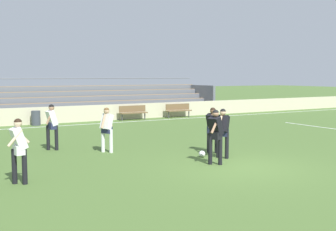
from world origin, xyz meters
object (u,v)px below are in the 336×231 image
(bench_far_right, at_px, (133,111))
(player_dark_deep_cover, at_px, (223,129))
(bench_near_bin, at_px, (178,109))
(player_white_pressing_high, at_px, (107,126))
(trash_bin, at_px, (36,118))
(soccer_ball, at_px, (202,154))
(bleacher_stand, at_px, (21,102))
(player_white_on_ball, at_px, (19,145))
(player_dark_challenging, at_px, (213,126))
(player_dark_dropping_back, at_px, (215,132))
(player_white_trailing_run, at_px, (52,123))

(bench_far_right, bearing_deg, player_dark_deep_cover, -100.94)
(bench_near_bin, distance_m, player_white_pressing_high, 12.93)
(trash_bin, xyz_separation_m, soccer_ball, (3.00, -12.07, -0.30))
(bleacher_stand, distance_m, player_white_on_ball, 16.23)
(trash_bin, relative_size, player_dark_challenging, 0.50)
(soccer_ball, bearing_deg, player_dark_dropping_back, -104.63)
(bench_far_right, bearing_deg, player_dark_challenging, -100.56)
(player_white_on_ball, bearing_deg, player_dark_dropping_back, -5.73)
(bleacher_stand, height_order, bench_far_right, bleacher_stand)
(bleacher_stand, distance_m, bench_far_right, 7.00)
(player_white_on_ball, bearing_deg, soccer_ball, 5.73)
(bench_near_bin, height_order, player_white_pressing_high, player_white_pressing_high)
(player_white_on_ball, bearing_deg, bench_far_right, 54.52)
(player_dark_deep_cover, bearing_deg, player_dark_dropping_back, -139.03)
(bleacher_stand, height_order, player_white_pressing_high, bleacher_stand)
(player_white_on_ball, bearing_deg, player_white_trailing_run, 66.59)
(player_dark_challenging, bearing_deg, bench_near_bin, 64.62)
(player_white_trailing_run, xyz_separation_m, soccer_ball, (4.11, -3.86, -0.91))
(player_white_trailing_run, bearing_deg, bench_far_right, 49.07)
(bench_near_bin, bearing_deg, bench_far_right, 180.00)
(bench_far_right, relative_size, soccer_ball, 8.18)
(player_white_pressing_high, bearing_deg, trash_bin, 92.96)
(bench_far_right, xyz_separation_m, player_white_trailing_run, (-7.02, -8.09, 0.48))
(bench_near_bin, relative_size, player_dark_challenging, 1.10)
(player_dark_deep_cover, relative_size, player_white_trailing_run, 0.97)
(trash_bin, height_order, player_white_trailing_run, player_white_trailing_run)
(player_dark_dropping_back, distance_m, player_white_on_ball, 5.76)
(player_dark_deep_cover, bearing_deg, bleacher_stand, 103.08)
(player_dark_challenging, relative_size, player_white_pressing_high, 1.01)
(player_dark_challenging, bearing_deg, bleacher_stand, 104.80)
(bench_near_bin, relative_size, player_white_pressing_high, 1.10)
(player_dark_challenging, height_order, player_white_on_ball, player_white_on_ball)
(bleacher_stand, height_order, player_white_on_ball, bleacher_stand)
(bleacher_stand, height_order, trash_bin, bleacher_stand)
(player_dark_deep_cover, xyz_separation_m, player_white_on_ball, (-6.55, -0.13, 0.02))
(player_dark_deep_cover, xyz_separation_m, soccer_ball, (-0.51, 0.47, -0.88))
(bench_far_right, bearing_deg, bleacher_stand, 150.70)
(bleacher_stand, relative_size, player_dark_dropping_back, 15.85)
(player_white_on_ball, relative_size, player_white_trailing_run, 0.99)
(player_white_on_ball, bearing_deg, bleacher_stand, 79.81)
(player_white_trailing_run, bearing_deg, soccer_ball, -43.19)
(player_dark_dropping_back, xyz_separation_m, player_white_trailing_run, (-3.80, 5.04, -0.01))
(bench_near_bin, xyz_separation_m, player_white_pressing_high, (-8.72, -9.53, 0.42))
(bench_far_right, relative_size, player_dark_dropping_back, 1.05)
(bench_near_bin, relative_size, soccer_ball, 8.18)
(player_dark_challenging, distance_m, player_white_pressing_high, 3.81)
(trash_bin, xyz_separation_m, player_dark_challenging, (3.77, -11.61, 0.56))
(player_dark_challenging, relative_size, player_white_trailing_run, 0.96)
(soccer_ball, bearing_deg, bench_near_bin, 62.51)
(bench_far_right, distance_m, soccer_ball, 12.31)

